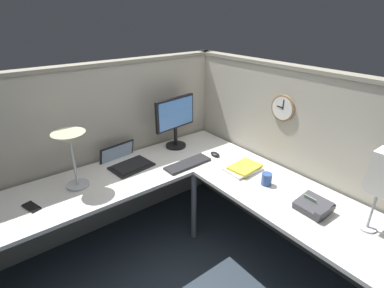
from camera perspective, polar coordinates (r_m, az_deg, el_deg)
name	(u,v)px	position (r m, az deg, el deg)	size (l,w,h in m)	color
ground_plane	(191,254)	(2.76, -0.28, -20.70)	(6.80, 6.80, 0.00)	#2D3842
cubicle_wall_back	(101,151)	(2.80, -17.32, -1.27)	(2.57, 0.12, 1.58)	#A8A393
cubicle_wall_right	(288,158)	(2.68, 18.20, -2.60)	(0.12, 2.37, 1.58)	#A8A393
desk	(179,204)	(2.26, -2.57, -11.69)	(2.35, 2.15, 0.73)	silver
monitor	(175,119)	(2.80, -3.28, 4.97)	(0.46, 0.20, 0.50)	black
laptop	(125,161)	(2.65, -12.93, -3.25)	(0.39, 0.42, 0.22)	black
keyboard	(188,164)	(2.56, -0.83, -3.90)	(0.43, 0.14, 0.02)	#232326
computer_mouse	(215,154)	(2.72, 4.53, -2.00)	(0.06, 0.10, 0.03)	black
desk_lamp_dome	(70,143)	(2.28, -22.72, 0.17)	(0.24, 0.24, 0.44)	#B7BABF
cell_phone	(31,207)	(2.33, -28.88, -10.71)	(0.07, 0.14, 0.01)	black
office_phone	(314,207)	(2.16, 22.74, -11.26)	(0.20, 0.21, 0.11)	#38383D
book_stack	(244,168)	(2.51, 10.03, -4.67)	(0.30, 0.23, 0.04)	silver
desk_lamp_paper	(383,175)	(1.99, 33.31, -5.09)	(0.13, 0.13, 0.53)	#B7BABF
coffee_mug	(267,179)	(2.35, 14.37, -6.66)	(0.08, 0.08, 0.10)	#2D4C8C
wall_clock	(283,108)	(2.52, 17.38, 6.69)	(0.04, 0.22, 0.22)	olive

